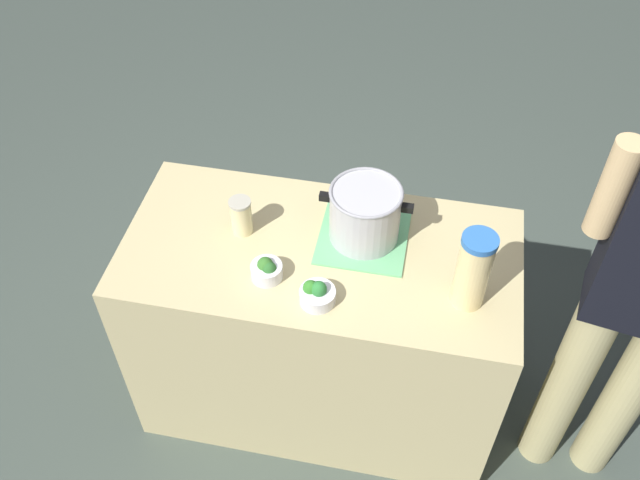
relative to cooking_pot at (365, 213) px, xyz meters
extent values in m
plane|color=#455248|center=(-0.13, -0.09, -0.99)|extent=(8.00, 8.00, 0.00)
cube|color=#C8B881|center=(-0.13, -0.09, -0.55)|extent=(1.32, 0.65, 0.88)
cube|color=#6CBD7D|center=(0.00, 0.00, -0.11)|extent=(0.29, 0.31, 0.01)
cylinder|color=#B7B7BC|center=(0.00, 0.00, -0.01)|extent=(0.23, 0.23, 0.19)
torus|color=#99999E|center=(0.00, 0.00, 0.09)|extent=(0.24, 0.24, 0.01)
cube|color=black|center=(-0.13, 0.00, 0.05)|extent=(0.04, 0.02, 0.02)
cube|color=black|center=(0.13, 0.00, 0.05)|extent=(0.04, 0.02, 0.02)
cylinder|color=#F2D690|center=(0.35, -0.20, 0.02)|extent=(0.10, 0.10, 0.26)
cylinder|color=#2D6ABA|center=(0.35, -0.20, 0.16)|extent=(0.11, 0.11, 0.02)
ellipsoid|color=yellow|center=(0.37, -0.20, 0.09)|extent=(0.04, 0.04, 0.01)
cylinder|color=beige|center=(-0.40, -0.05, -0.05)|extent=(0.07, 0.07, 0.13)
cylinder|color=#B2AD99|center=(-0.40, -0.05, 0.02)|extent=(0.07, 0.07, 0.01)
cylinder|color=silver|center=(-0.10, -0.30, -0.09)|extent=(0.11, 0.11, 0.05)
ellipsoid|color=#348029|center=(-0.12, -0.29, -0.06)|extent=(0.05, 0.05, 0.05)
ellipsoid|color=#2E7F36|center=(-0.09, -0.30, -0.06)|extent=(0.05, 0.05, 0.06)
cylinder|color=silver|center=(-0.27, -0.23, -0.09)|extent=(0.10, 0.10, 0.05)
ellipsoid|color=#37732A|center=(-0.28, -0.23, -0.06)|extent=(0.05, 0.05, 0.06)
ellipsoid|color=#2C6629|center=(-0.26, -0.24, -0.07)|extent=(0.05, 0.05, 0.05)
cylinder|color=tan|center=(0.76, -0.17, -0.54)|extent=(0.14, 0.14, 0.91)
cylinder|color=tan|center=(0.96, -0.17, -0.54)|extent=(0.14, 0.14, 0.91)
cylinder|color=tan|center=(0.65, -0.17, 0.38)|extent=(0.08, 0.08, 0.30)
camera|label=1|loc=(0.17, -1.61, 1.60)|focal=39.39mm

